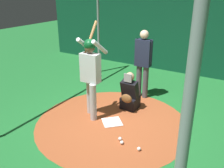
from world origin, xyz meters
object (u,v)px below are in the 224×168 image
object	(u,v)px
catcher	(130,95)
baseball_1	(122,142)
batter	(91,71)
home_plate	(112,122)
baseball_0	(139,149)
umpire	(143,60)
baseball_2	(120,139)

from	to	relation	value
catcher	baseball_1	world-z (taller)	catcher
batter	catcher	distance (m)	1.25
home_plate	baseball_0	size ratio (longest dim) A/B	5.68
home_plate	umpire	size ratio (longest dim) A/B	0.23
home_plate	baseball_2	xyz separation A→B (m)	(0.52, 0.51, 0.03)
umpire	baseball_1	distance (m)	2.55
umpire	home_plate	bearing A→B (deg)	0.89
catcher	batter	bearing A→B (deg)	-36.85
baseball_2	home_plate	bearing A→B (deg)	-135.85
batter	umpire	bearing A→B (deg)	161.13
home_plate	baseball_0	xyz separation A→B (m)	(0.62, 0.97, 0.03)
baseball_0	baseball_1	bearing A→B (deg)	-91.54
baseball_2	batter	bearing A→B (deg)	-116.96
home_plate	baseball_1	distance (m)	0.86
catcher	baseball_1	bearing A→B (deg)	21.99
baseball_0	baseball_2	size ratio (longest dim) A/B	1.00
home_plate	baseball_2	size ratio (longest dim) A/B	5.68
home_plate	umpire	distance (m)	1.95
catcher	baseball_2	xyz separation A→B (m)	(1.35, 0.49, -0.34)
batter	baseball_2	world-z (taller)	batter
baseball_2	catcher	bearing A→B (deg)	-160.06
umpire	baseball_0	world-z (taller)	umpire
home_plate	catcher	distance (m)	0.91
baseball_0	baseball_2	distance (m)	0.48
catcher	baseball_0	world-z (taller)	catcher
batter	baseball_2	size ratio (longest dim) A/B	29.54
catcher	umpire	distance (m)	1.06
catcher	baseball_2	bearing A→B (deg)	19.94
home_plate	batter	size ratio (longest dim) A/B	0.19
umpire	catcher	bearing A→B (deg)	3.01
batter	baseball_1	size ratio (longest dim) A/B	29.54
home_plate	baseball_1	world-z (taller)	baseball_1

